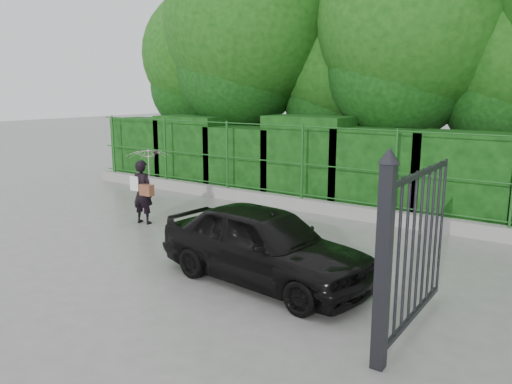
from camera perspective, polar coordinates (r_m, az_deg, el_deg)
The scene contains 8 objects.
ground at distance 9.11m, azimuth -11.40°, elevation -7.23°, with size 80.00×80.00×0.00m, color gray.
kerb at distance 12.47m, azimuth 3.61°, elevation -1.17°, with size 14.00×0.25×0.30m, color #9E9E99.
fence at distance 12.17m, azimuth 4.56°, elevation 3.53°, with size 14.13×0.06×1.80m.
hedge at distance 13.15m, azimuth 6.06°, elevation 3.34°, with size 14.20×1.20×2.24m.
trees at distance 14.69m, azimuth 14.81°, elevation 17.95°, with size 17.10×6.15×8.08m.
gate at distance 5.72m, azimuth 16.06°, elevation -6.36°, with size 0.22×2.33×2.36m.
woman at distance 11.08m, azimuth -12.40°, elevation 2.01°, with size 0.91×0.93×1.67m.
car at distance 7.64m, azimuth 0.92°, elevation -5.97°, with size 1.41×3.52×1.20m, color black.
Camera 1 is at (6.29, -5.91, 2.91)m, focal length 35.00 mm.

